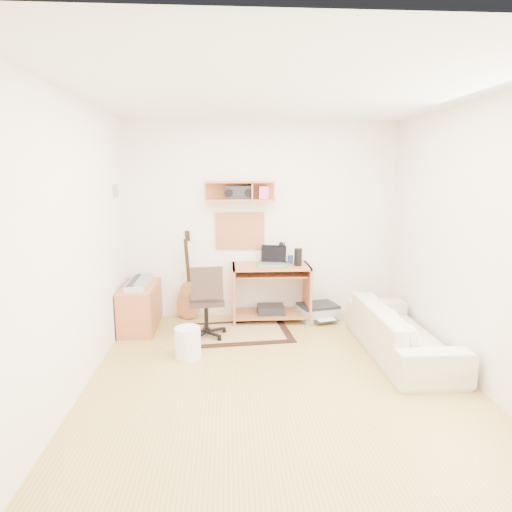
{
  "coord_description": "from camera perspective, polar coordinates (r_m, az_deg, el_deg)",
  "views": [
    {
      "loc": [
        -0.48,
        -3.95,
        1.95
      ],
      "look_at": [
        -0.15,
        1.05,
        1.0
      ],
      "focal_mm": 31.45,
      "sensor_mm": 36.0,
      "label": 1
    }
  ],
  "objects": [
    {
      "name": "floor",
      "position": [
        4.43,
        2.93,
        -15.44
      ],
      "size": [
        3.6,
        4.0,
        0.01
      ],
      "primitive_type": "cube",
      "color": "tan",
      "rests_on": "ground"
    },
    {
      "name": "ceiling",
      "position": [
        4.03,
        3.3,
        20.06
      ],
      "size": [
        3.6,
        4.0,
        0.01
      ],
      "primitive_type": "cube",
      "color": "white",
      "rests_on": "ground"
    },
    {
      "name": "back_wall",
      "position": [
        6.01,
        0.83,
        4.52
      ],
      "size": [
        3.6,
        0.01,
        2.6
      ],
      "primitive_type": "cube",
      "color": "white",
      "rests_on": "ground"
    },
    {
      "name": "left_wall",
      "position": [
        4.22,
        -22.04,
        1.08
      ],
      "size": [
        0.01,
        4.0,
        2.6
      ],
      "primitive_type": "cube",
      "color": "white",
      "rests_on": "ground"
    },
    {
      "name": "right_wall",
      "position": [
        4.61,
        25.99,
        1.54
      ],
      "size": [
        0.01,
        4.0,
        2.6
      ],
      "primitive_type": "cube",
      "color": "white",
      "rests_on": "ground"
    },
    {
      "name": "wall_shelf",
      "position": [
        5.84,
        -2.02,
        8.27
      ],
      "size": [
        0.9,
        0.25,
        0.26
      ],
      "primitive_type": "cube",
      "color": "#C26944",
      "rests_on": "back_wall"
    },
    {
      "name": "cork_board",
      "position": [
        5.99,
        -2.02,
        3.24
      ],
      "size": [
        0.64,
        0.03,
        0.49
      ],
      "primitive_type": "cube",
      "color": "tan",
      "rests_on": "back_wall"
    },
    {
      "name": "wall_photo",
      "position": [
        5.61,
        -17.42,
        7.9
      ],
      "size": [
        0.02,
        0.2,
        0.15
      ],
      "primitive_type": "cube",
      "color": "#4C8CBF",
      "rests_on": "left_wall"
    },
    {
      "name": "desk",
      "position": [
        5.92,
        1.9,
        -4.71
      ],
      "size": [
        1.0,
        0.55,
        0.75
      ],
      "primitive_type": null,
      "color": "#C26944",
      "rests_on": "floor"
    },
    {
      "name": "laptop",
      "position": [
        5.79,
        2.13,
        0.03
      ],
      "size": [
        0.39,
        0.39,
        0.25
      ],
      "primitive_type": null,
      "rotation": [
        0.0,
        0.0,
        -0.23
      ],
      "color": "silver",
      "rests_on": "desk"
    },
    {
      "name": "speaker",
      "position": [
        5.8,
        5.37,
        -0.12
      ],
      "size": [
        0.1,
        0.1,
        0.22
      ],
      "primitive_type": "cylinder",
      "color": "black",
      "rests_on": "desk"
    },
    {
      "name": "desk_lamp",
      "position": [
        5.96,
        3.64,
        0.5
      ],
      "size": [
        0.1,
        0.1,
        0.29
      ],
      "primitive_type": null,
      "color": "black",
      "rests_on": "desk"
    },
    {
      "name": "pencil_cup",
      "position": [
        5.95,
        4.39,
        -0.41
      ],
      "size": [
        0.08,
        0.08,
        0.11
      ],
      "primitive_type": "cylinder",
      "color": "navy",
      "rests_on": "desk"
    },
    {
      "name": "boombox",
      "position": [
        5.83,
        -2.25,
        8.07
      ],
      "size": [
        0.33,
        0.15,
        0.17
      ],
      "primitive_type": "cube",
      "color": "black",
      "rests_on": "wall_shelf"
    },
    {
      "name": "rug",
      "position": [
        5.57,
        -2.23,
        -9.7
      ],
      "size": [
        1.33,
        0.95,
        0.02
      ],
      "primitive_type": "cube",
      "rotation": [
        0.0,
        0.0,
        0.09
      ],
      "color": "beige",
      "rests_on": "floor"
    },
    {
      "name": "task_chair",
      "position": [
        5.34,
        -6.37,
        -5.64
      ],
      "size": [
        0.51,
        0.51,
        0.9
      ],
      "primitive_type": null,
      "rotation": [
        0.0,
        0.0,
        0.11
      ],
      "color": "#33241E",
      "rests_on": "floor"
    },
    {
      "name": "cabinet",
      "position": [
        5.86,
        -14.52,
        -6.24
      ],
      "size": [
        0.4,
        0.9,
        0.55
      ],
      "primitive_type": "cube",
      "color": "#C26944",
      "rests_on": "floor"
    },
    {
      "name": "music_keyboard",
      "position": [
        5.78,
        -14.66,
        -3.33
      ],
      "size": [
        0.23,
        0.74,
        0.06
      ],
      "primitive_type": "cube",
      "color": "#B2B5BA",
      "rests_on": "cabinet"
    },
    {
      "name": "guitar",
      "position": [
        5.99,
        -8.67,
        -2.49
      ],
      "size": [
        0.35,
        0.27,
        1.19
      ],
      "primitive_type": null,
      "rotation": [
        0.0,
        0.0,
        -0.24
      ],
      "color": "#A75E33",
      "rests_on": "floor"
    },
    {
      "name": "waste_basket",
      "position": [
        4.89,
        -8.66,
        -10.81
      ],
      "size": [
        0.35,
        0.35,
        0.33
      ],
      "primitive_type": "cylinder",
      "rotation": [
        0.0,
        0.0,
        -0.37
      ],
      "color": "white",
      "rests_on": "floor"
    },
    {
      "name": "printer",
      "position": [
        6.11,
        7.87,
        -7.15
      ],
      "size": [
        0.59,
        0.51,
        0.19
      ],
      "primitive_type": "cube",
      "rotation": [
        0.0,
        0.0,
        0.25
      ],
      "color": "#A5A8AA",
      "rests_on": "floor"
    },
    {
      "name": "sofa",
      "position": [
        5.09,
        18.05,
        -8.11
      ],
      "size": [
        0.53,
        1.8,
        0.7
      ],
      "primitive_type": "imported",
      "rotation": [
        0.0,
        0.0,
        1.57
      ],
      "color": "beige",
      "rests_on": "floor"
    }
  ]
}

